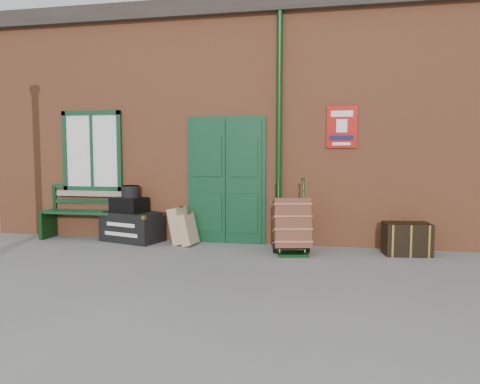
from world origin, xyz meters
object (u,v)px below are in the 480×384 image
(dark_trunk, at_px, (407,239))
(porter_trolley, at_px, (292,225))
(houdini_trunk, at_px, (132,227))
(bench, at_px, (90,211))

(dark_trunk, bearing_deg, porter_trolley, -178.29)
(houdini_trunk, height_order, porter_trolley, porter_trolley)
(porter_trolley, bearing_deg, dark_trunk, -3.38)
(porter_trolley, xyz_separation_m, dark_trunk, (1.80, 0.30, -0.20))
(houdini_trunk, distance_m, porter_trolley, 3.00)
(porter_trolley, bearing_deg, houdini_trunk, 158.61)
(bench, bearing_deg, porter_trolley, -9.08)
(porter_trolley, height_order, dark_trunk, porter_trolley)
(houdini_trunk, height_order, dark_trunk, houdini_trunk)
(houdini_trunk, distance_m, dark_trunk, 4.77)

